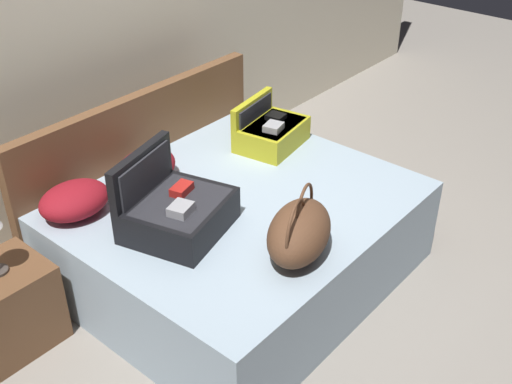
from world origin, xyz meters
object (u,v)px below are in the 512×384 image
object	(u,v)px
hard_case_large	(176,210)
bed	(241,237)
hard_case_medium	(271,131)
pillow_center_head	(74,200)
nightstand	(8,307)
pillow_near_headboard	(146,167)
duffel_bag	(299,232)

from	to	relation	value
hard_case_large	bed	bearing A→B (deg)	-23.53
hard_case_medium	pillow_center_head	world-z (taller)	hard_case_medium
hard_case_medium	nightstand	bearing A→B (deg)	162.50
hard_case_medium	pillow_center_head	bearing A→B (deg)	157.45
hard_case_medium	nightstand	world-z (taller)	hard_case_medium
pillow_near_headboard	pillow_center_head	xyz separation A→B (m)	(-0.48, 0.04, -0.01)
hard_case_medium	pillow_near_headboard	world-z (taller)	hard_case_medium
hard_case_large	duffel_bag	world-z (taller)	hard_case_large
duffel_bag	pillow_near_headboard	bearing A→B (deg)	91.24
hard_case_large	pillow_near_headboard	bearing A→B (deg)	50.51
bed	pillow_center_head	size ratio (longest dim) A/B	4.66
duffel_bag	pillow_center_head	xyz separation A→B (m)	(-0.50, 1.14, -0.05)
hard_case_medium	pillow_near_headboard	bearing A→B (deg)	152.88
hard_case_medium	duffel_bag	world-z (taller)	duffel_bag
pillow_near_headboard	nightstand	size ratio (longest dim) A/B	0.82
hard_case_large	duffel_bag	xyz separation A→B (m)	(0.24, -0.62, 0.02)
hard_case_large	pillow_near_headboard	xyz separation A→B (m)	(0.22, 0.48, -0.02)
bed	hard_case_large	bearing A→B (deg)	171.47
duffel_bag	nightstand	bearing A→B (deg)	132.80
bed	pillow_near_headboard	xyz separation A→B (m)	(-0.21, 0.55, 0.36)
bed	pillow_near_headboard	world-z (taller)	pillow_near_headboard
nightstand	bed	bearing A→B (deg)	-24.49
pillow_center_head	nightstand	size ratio (longest dim) A/B	0.84
hard_case_large	pillow_near_headboard	world-z (taller)	hard_case_large
bed	nightstand	xyz separation A→B (m)	(-1.20, 0.55, -0.03)
bed	pillow_near_headboard	distance (m)	0.69
duffel_bag	nightstand	world-z (taller)	duffel_bag
bed	nightstand	size ratio (longest dim) A/B	3.93
bed	duffel_bag	world-z (taller)	duffel_bag
bed	hard_case_medium	size ratio (longest dim) A/B	3.71
duffel_bag	pillow_near_headboard	world-z (taller)	duffel_bag
duffel_bag	pillow_center_head	bearing A→B (deg)	113.73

